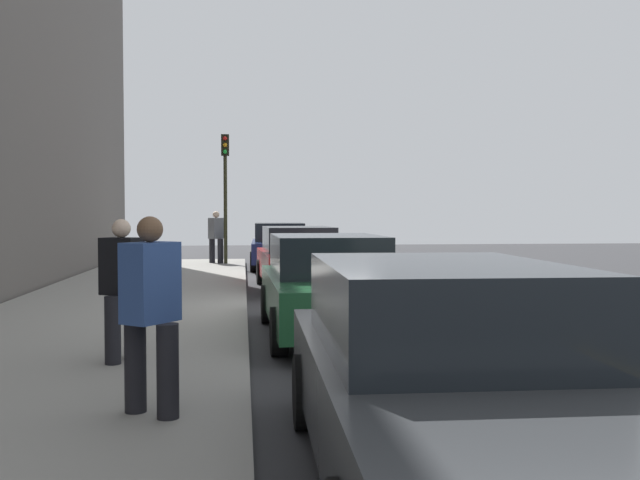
{
  "coord_description": "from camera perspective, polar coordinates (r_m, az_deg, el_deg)",
  "views": [
    {
      "loc": [
        11.98,
        -1.06,
        1.86
      ],
      "look_at": [
        1.44,
        0.09,
        1.44
      ],
      "focal_mm": 39.33,
      "sensor_mm": 36.0,
      "label": 1
    }
  ],
  "objects": [
    {
      "name": "pedestrian_grey_coat",
      "position": [
        23.92,
        -8.45,
        0.37
      ],
      "size": [
        0.55,
        0.54,
        1.76
      ],
      "color": "black",
      "rests_on": "sidewalk"
    },
    {
      "name": "parked_car_red",
      "position": [
        16.98,
        -1.72,
        -1.47
      ],
      "size": [
        4.5,
        2.02,
        1.51
      ],
      "color": "black",
      "rests_on": "ground"
    },
    {
      "name": "parked_car_green",
      "position": [
        10.59,
        0.66,
        -3.72
      ],
      "size": [
        4.45,
        1.96,
        1.51
      ],
      "color": "black",
      "rests_on": "ground"
    },
    {
      "name": "parked_car_navy",
      "position": [
        23.35,
        -3.32,
        -0.46
      ],
      "size": [
        4.44,
        1.99,
        1.51
      ],
      "color": "black",
      "rests_on": "ground"
    },
    {
      "name": "pedestrian_blue_coat",
      "position": [
        6.07,
        -13.61,
        -5.52
      ],
      "size": [
        0.53,
        0.5,
        1.68
      ],
      "color": "black",
      "rests_on": "sidewalk"
    },
    {
      "name": "traffic_light_pole",
      "position": [
        23.66,
        -7.71,
        5.15
      ],
      "size": [
        0.35,
        0.26,
        4.31
      ],
      "color": "#2D2D19",
      "rests_on": "sidewalk"
    },
    {
      "name": "sidewalk",
      "position": [
        12.32,
        -16.76,
        -6.17
      ],
      "size": [
        28.0,
        4.6,
        0.15
      ],
      "primitive_type": "cube",
      "color": "gray",
      "rests_on": "ground"
    },
    {
      "name": "lane_stripe_centre",
      "position": [
        12.85,
        13.25,
        -6.11
      ],
      "size": [
        28.0,
        0.14,
        0.01
      ],
      "primitive_type": "cube",
      "color": "gold",
      "rests_on": "ground"
    },
    {
      "name": "ground_plane",
      "position": [
        12.17,
        -1.19,
        -6.54
      ],
      "size": [
        56.0,
        56.0,
        0.0
      ],
      "primitive_type": "plane",
      "color": "#333335"
    },
    {
      "name": "pedestrian_black_coat",
      "position": [
        8.36,
        -15.81,
        -3.58
      ],
      "size": [
        0.5,
        0.52,
        1.63
      ],
      "color": "black",
      "rests_on": "sidewalk"
    },
    {
      "name": "parked_car_charcoal",
      "position": [
        4.89,
        10.18,
        -10.78
      ],
      "size": [
        4.59,
        1.95,
        1.51
      ],
      "color": "black",
      "rests_on": "ground"
    }
  ]
}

